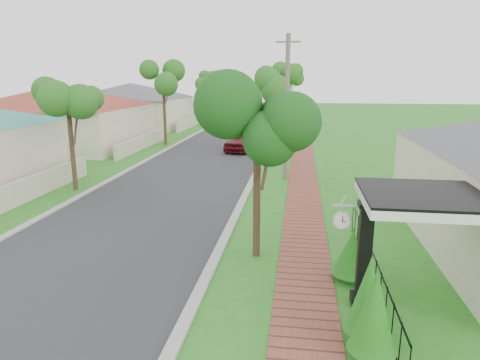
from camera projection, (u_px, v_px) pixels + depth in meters
The scene contains 16 objects.
ground at pixel (184, 274), 11.66m from camera, with size 160.00×160.00×0.00m, color #26761C.
road at pixel (217, 150), 31.31m from camera, with size 7.00×120.00×0.02m, color #28282B.
kerb_right at pixel (266, 151), 30.82m from camera, with size 0.30×120.00×0.10m, color #9E9E99.
kerb_left at pixel (169, 149), 31.81m from camera, with size 0.30×120.00×0.10m, color #9E9E99.
sidewalk at pixel (303, 152), 30.47m from camera, with size 1.50×120.00×0.03m, color brown.
porch_post at pixel (364, 260), 9.82m from camera, with size 0.48×0.48×2.52m.
picket_fence at pixel (371, 266), 10.87m from camera, with size 0.03×8.02×1.00m.
street_trees at pixel (233, 85), 36.82m from camera, with size 10.70×37.65×5.89m.
hedge_row at pixel (363, 286), 9.23m from camera, with size 0.92×4.23×1.98m.
far_house_red at pixel (61, 116), 32.38m from camera, with size 15.56×15.56×4.60m.
far_house_grey at pixel (132, 104), 45.85m from camera, with size 15.56×15.56×4.60m.
parked_car_red at pixel (244, 140), 30.93m from camera, with size 1.83×4.55×1.55m, color #580D15.
parked_car_white at pixel (272, 120), 45.77m from camera, with size 1.52×4.37×1.44m, color white.
near_tree at pixel (257, 128), 11.95m from camera, with size 1.88×1.88×4.83m.
utility_pole at pixel (287, 108), 21.45m from camera, with size 1.20×0.24×7.28m.
station_clock at pixel (342, 220), 10.07m from camera, with size 0.71×0.13×0.60m.
Camera 1 is at (2.99, -10.41, 5.22)m, focal length 32.00 mm.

